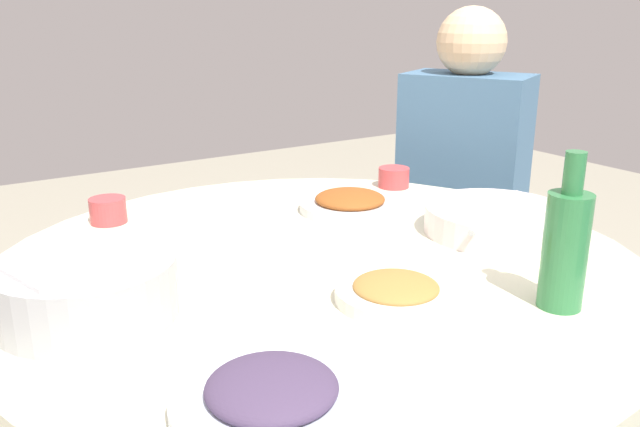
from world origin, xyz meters
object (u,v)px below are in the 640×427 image
(green_bottle, at_px, (565,246))
(diner_right, at_px, (463,166))
(stool_for_diner_right, at_px, (452,336))
(tea_cup_far, at_px, (573,266))
(dish_stirfry, at_px, (350,203))
(rice_bowl, at_px, (85,287))
(tea_cup_near, at_px, (108,210))
(round_dining_table, at_px, (318,337))
(dish_tofu_braise, at_px, (396,292))
(dish_eggplant, at_px, (272,396))
(tea_cup_side, at_px, (394,177))
(soup_bowl, at_px, (495,221))

(green_bottle, distance_m, diner_right, 0.92)
(stool_for_diner_right, bearing_deg, tea_cup_far, 58.43)
(dish_stirfry, relative_size, diner_right, 0.30)
(rice_bowl, bearing_deg, tea_cup_near, -109.79)
(round_dining_table, height_order, dish_tofu_braise, dish_tofu_braise)
(dish_eggplant, relative_size, tea_cup_near, 3.07)
(dish_eggplant, height_order, stool_for_diner_right, dish_eggplant)
(diner_right, bearing_deg, dish_tofu_braise, 39.01)
(dish_tofu_braise, xyz_separation_m, tea_cup_side, (-0.43, -0.54, 0.01))
(dish_stirfry, bearing_deg, tea_cup_far, 99.57)
(dish_eggplant, bearing_deg, tea_cup_far, -175.05)
(dish_tofu_braise, distance_m, dish_eggplant, 0.34)
(rice_bowl, xyz_separation_m, stool_for_diner_right, (-1.15, -0.38, -0.59))
(diner_right, bearing_deg, stool_for_diner_right, 0.00)
(rice_bowl, bearing_deg, stool_for_diner_right, -161.92)
(green_bottle, relative_size, tea_cup_side, 3.14)
(tea_cup_side, bearing_deg, dish_stirfry, 26.65)
(dish_tofu_braise, relative_size, diner_right, 0.26)
(green_bottle, height_order, diner_right, diner_right)
(green_bottle, bearing_deg, soup_bowl, -120.71)
(round_dining_table, distance_m, tea_cup_side, 0.58)
(tea_cup_near, height_order, tea_cup_side, tea_cup_near)
(round_dining_table, xyz_separation_m, tea_cup_near, (0.26, -0.43, 0.18))
(diner_right, bearing_deg, tea_cup_far, 58.43)
(dish_stirfry, distance_m, tea_cup_near, 0.53)
(dish_tofu_braise, xyz_separation_m, tea_cup_far, (-0.31, 0.10, 0.01))
(stool_for_diner_right, bearing_deg, tea_cup_side, 10.06)
(rice_bowl, relative_size, dish_stirfry, 1.19)
(tea_cup_side, bearing_deg, round_dining_table, 36.42)
(dish_tofu_braise, xyz_separation_m, green_bottle, (-0.20, 0.15, 0.08))
(soup_bowl, distance_m, tea_cup_near, 0.82)
(tea_cup_far, relative_size, tea_cup_side, 0.77)
(tea_cup_far, bearing_deg, stool_for_diner_right, -121.57)
(tea_cup_side, xyz_separation_m, stool_for_diner_right, (-0.30, -0.05, -0.56))
(dish_eggplant, bearing_deg, tea_cup_near, -92.83)
(round_dining_table, distance_m, diner_right, 0.85)
(soup_bowl, relative_size, dish_eggplant, 1.21)
(round_dining_table, relative_size, green_bottle, 4.89)
(stool_for_diner_right, bearing_deg, dish_eggplant, 35.61)
(tea_cup_side, xyz_separation_m, diner_right, (-0.30, -0.05, -0.02))
(round_dining_table, bearing_deg, diner_right, -152.91)
(dish_stirfry, distance_m, green_bottle, 0.59)
(green_bottle, relative_size, tea_cup_near, 3.18)
(soup_bowl, bearing_deg, green_bottle, 59.29)
(tea_cup_side, bearing_deg, tea_cup_near, -8.71)
(soup_bowl, xyz_separation_m, diner_right, (-0.35, -0.45, -0.02))
(dish_stirfry, bearing_deg, soup_bowl, 119.93)
(tea_cup_far, bearing_deg, tea_cup_near, -52.34)
(tea_cup_far, bearing_deg, tea_cup_side, -101.10)
(dish_stirfry, distance_m, stool_for_diner_right, 0.77)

